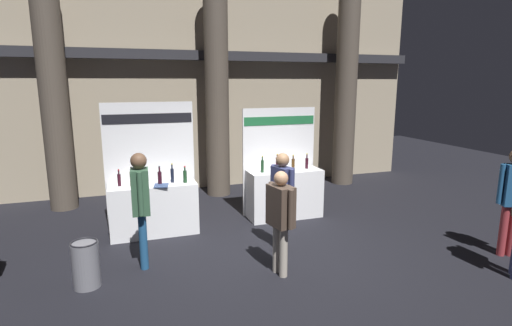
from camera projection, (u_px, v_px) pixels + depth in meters
name	position (u px, v px, depth m)	size (l,w,h in m)	color
ground_plane	(275.00, 257.00, 6.60)	(24.00, 24.00, 0.00)	black
hall_colonnade	(210.00, 72.00, 10.35)	(11.90, 1.35, 6.39)	tan
exhibitor_booth_0	(153.00, 202.00, 7.54)	(1.69, 0.71, 2.48)	white
exhibitor_booth_1	(284.00, 189.00, 8.48)	(1.64, 0.66, 2.31)	white
trash_bin	(86.00, 264.00, 5.58)	(0.37, 0.37, 0.68)	slate
visitor_2	(282.00, 194.00, 6.65)	(0.31, 0.52, 1.70)	#23232D
visitor_3	(141.00, 200.00, 6.03)	(0.28, 0.51, 1.82)	navy
visitor_4	(281.00, 213.00, 5.82)	(0.34, 0.58, 1.59)	#ADA393
visitor_5	(512.00, 194.00, 6.45)	(0.46, 0.31, 1.80)	maroon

